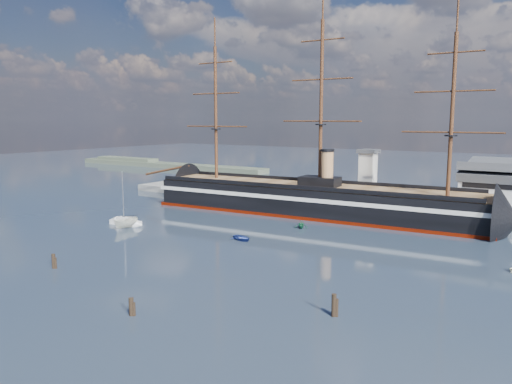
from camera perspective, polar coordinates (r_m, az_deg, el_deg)
The scene contains 12 objects.
ground at distance 112.80m, azimuth 5.08°, elevation -4.57°, with size 600.00×600.00×0.00m, color #203045.
quay at distance 141.67m, azimuth 15.60°, elevation -2.19°, with size 180.00×18.00×2.00m, color slate.
quay_tower at distance 139.71m, azimuth 12.65°, elevation 1.82°, with size 5.00×5.00×15.00m.
shoreline at distance 271.86m, azimuth -11.55°, elevation 3.17°, with size 120.00×10.00×4.00m.
warship at distance 133.47m, azimuth 5.81°, elevation -0.80°, with size 113.34×21.61×53.94m.
sailboat at distance 123.73m, azimuth -14.69°, elevation -3.27°, with size 8.26×3.25×12.88m.
motorboat_a at distance 119.76m, azimuth -14.62°, elevation -4.05°, with size 7.67×2.81×3.07m, color silver.
motorboat_b at distance 104.93m, azimuth -1.60°, elevation -5.52°, with size 3.11×1.24×1.45m, color navy.
motorboat_d at distance 116.67m, azimuth 5.18°, elevation -4.14°, with size 5.54×2.40×2.03m, color #19603D.
piling_near_left at distance 92.31m, azimuth -22.09°, elevation -8.09°, with size 0.64×0.64×3.23m, color black.
piling_near_mid at distance 68.26m, azimuth -14.03°, elevation -13.52°, with size 0.64×0.64×3.07m, color black.
piling_near_right at distance 66.81m, azimuth 8.86°, elevation -13.86°, with size 0.64×0.64×3.69m, color black.
Camera 1 is at (51.74, -57.03, 25.13)m, focal length 35.00 mm.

